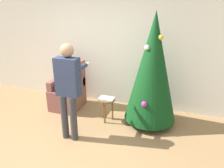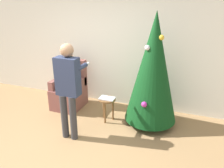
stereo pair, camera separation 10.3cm
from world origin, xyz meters
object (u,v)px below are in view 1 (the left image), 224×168
(christmas_tree, at_px, (153,68))
(side_stool, at_px, (107,103))
(armchair, at_px, (68,92))
(person_standing, at_px, (68,85))
(person_seated, at_px, (66,78))

(christmas_tree, distance_m, side_stool, 1.15)
(armchair, distance_m, side_stool, 1.10)
(side_stool, bearing_deg, armchair, 163.76)
(christmas_tree, relative_size, person_standing, 1.29)
(armchair, relative_size, person_standing, 0.63)
(christmas_tree, bearing_deg, armchair, 176.52)
(christmas_tree, bearing_deg, side_stool, -167.17)
(armchair, xyz_separation_m, side_stool, (1.05, -0.31, 0.02))
(armchair, relative_size, person_seated, 0.82)
(person_seated, bearing_deg, armchair, 90.00)
(armchair, xyz_separation_m, person_standing, (0.65, -1.05, 0.64))
(armchair, height_order, person_standing, person_standing)
(side_stool, bearing_deg, person_seated, 165.36)
(armchair, relative_size, side_stool, 2.21)
(christmas_tree, xyz_separation_m, person_seated, (-1.89, 0.08, -0.43))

